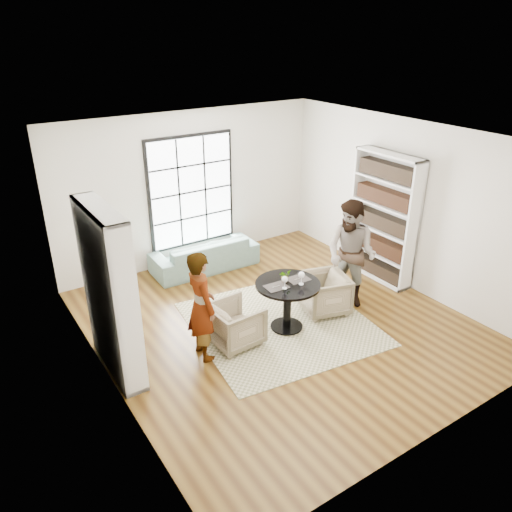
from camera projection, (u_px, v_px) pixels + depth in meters
ground at (279, 323)px, 8.14m from camera, size 6.00×6.00×0.00m
room_shell at (260, 241)px, 8.02m from camera, size 6.00×6.01×6.00m
rug at (280, 324)px, 8.11m from camera, size 3.03×3.03×0.01m
pedestal_table at (287, 296)px, 7.77m from camera, size 1.01×1.01×0.81m
sofa at (205, 254)px, 9.84m from camera, size 2.11×0.87×0.61m
armchair_left at (235, 324)px, 7.49m from camera, size 0.77×0.75×0.66m
armchair_right at (324, 293)px, 8.33m from camera, size 0.92×0.90×0.68m
person_left at (201, 306)px, 7.01m from camera, size 0.42×0.62×1.66m
person_right at (351, 254)px, 8.36m from camera, size 0.95×1.07×1.85m
placemat_left at (276, 287)px, 7.56m from camera, size 0.35×0.28×0.01m
placemat_right at (298, 279)px, 7.79m from camera, size 0.35×0.28×0.01m
cutlery_left at (276, 286)px, 7.56m from camera, size 0.15×0.23×0.01m
cutlery_right at (298, 279)px, 7.79m from camera, size 0.15×0.23×0.01m
wine_glass_left at (285, 280)px, 7.46m from camera, size 0.09×0.09×0.21m
wine_glass_right at (301, 275)px, 7.58m from camera, size 0.10×0.10×0.21m
flower_centerpiece at (285, 276)px, 7.68m from camera, size 0.21×0.19×0.19m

